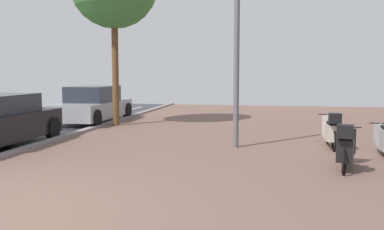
{
  "coord_description": "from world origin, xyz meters",
  "views": [
    {
      "loc": [
        3.61,
        -5.08,
        1.91
      ],
      "look_at": [
        2.38,
        1.38,
        1.26
      ],
      "focal_mm": 40.94,
      "sensor_mm": 36.0,
      "label": 1
    }
  ],
  "objects_px": {
    "scooter_near": "(346,148)",
    "parked_car_far": "(93,105)",
    "scooter_far": "(332,131)",
    "lamp_post": "(237,28)"
  },
  "relations": [
    {
      "from": "parked_car_far",
      "to": "lamp_post",
      "type": "relative_size",
      "value": 0.8
    },
    {
      "from": "scooter_far",
      "to": "lamp_post",
      "type": "relative_size",
      "value": 0.33
    },
    {
      "from": "scooter_far",
      "to": "parked_car_far",
      "type": "height_order",
      "value": "parked_car_far"
    },
    {
      "from": "scooter_far",
      "to": "lamp_post",
      "type": "height_order",
      "value": "lamp_post"
    },
    {
      "from": "parked_car_far",
      "to": "lamp_post",
      "type": "bearing_deg",
      "value": -38.65
    },
    {
      "from": "scooter_near",
      "to": "parked_car_far",
      "type": "xyz_separation_m",
      "value": [
        -8.26,
        6.94,
        0.2
      ]
    },
    {
      "from": "scooter_near",
      "to": "parked_car_far",
      "type": "bearing_deg",
      "value": 139.95
    },
    {
      "from": "parked_car_far",
      "to": "lamp_post",
      "type": "xyz_separation_m",
      "value": [
        5.92,
        -4.73,
        2.36
      ]
    },
    {
      "from": "scooter_far",
      "to": "lamp_post",
      "type": "bearing_deg",
      "value": -173.03
    },
    {
      "from": "scooter_far",
      "to": "parked_car_far",
      "type": "bearing_deg",
      "value": 151.82
    }
  ]
}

